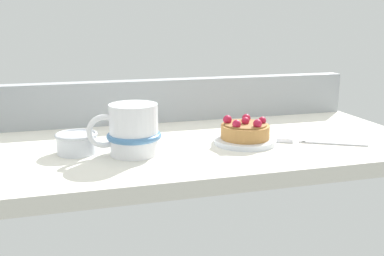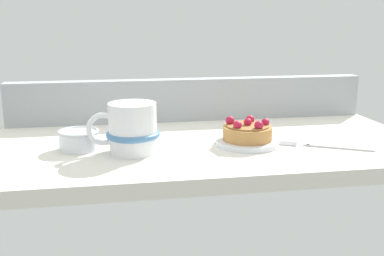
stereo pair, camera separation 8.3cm
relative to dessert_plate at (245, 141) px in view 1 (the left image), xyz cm
name	(u,v)px [view 1 (the left image)]	position (x,y,z in cm)	size (l,w,h in cm)	color
ground_plane	(204,147)	(-7.29, 4.13, -1.93)	(87.45, 43.21, 2.89)	silver
window_rail_back	(180,100)	(-7.29, 23.80, 4.55)	(85.70, 3.88, 10.07)	#9EA3A8
dessert_plate	(245,141)	(0.00, 0.00, 0.00)	(12.45, 12.45, 1.04)	silver
raspberry_tart	(245,130)	(-0.01, 0.00, 2.20)	(9.60, 9.60, 4.42)	#B77F42
coffee_mug	(133,130)	(-22.44, -1.29, 4.00)	(13.37, 9.93, 9.27)	white
dessert_fork	(319,142)	(14.06, -4.37, -0.18)	(16.34, 9.67, 0.60)	#B7B7BC
sugar_bowl	(77,142)	(-32.28, 2.21, 1.53)	(7.70, 7.70, 3.77)	silver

